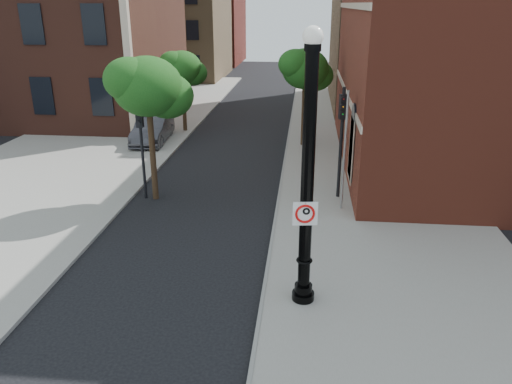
# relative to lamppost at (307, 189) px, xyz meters

# --- Properties ---
(ground) EXTENTS (120.00, 120.00, 0.00)m
(ground) POSITION_rel_lamppost_xyz_m (-3.14, -0.63, -3.30)
(ground) COLOR black
(ground) RESTS_ON ground
(sidewalk_right) EXTENTS (8.00, 60.00, 0.12)m
(sidewalk_right) POSITION_rel_lamppost_xyz_m (2.86, 9.37, -3.24)
(sidewalk_right) COLOR gray
(sidewalk_right) RESTS_ON ground
(sidewalk_left) EXTENTS (10.00, 50.00, 0.12)m
(sidewalk_left) POSITION_rel_lamppost_xyz_m (-12.14, 17.37, -3.24)
(sidewalk_left) COLOR gray
(sidewalk_left) RESTS_ON ground
(curb_edge) EXTENTS (0.10, 60.00, 0.14)m
(curb_edge) POSITION_rel_lamppost_xyz_m (-1.09, 9.37, -3.23)
(curb_edge) COLOR gray
(curb_edge) RESTS_ON ground
(bg_building_tan_a) EXTENTS (12.00, 12.00, 12.00)m
(bg_building_tan_a) POSITION_rel_lamppost_xyz_m (-15.14, 43.37, 2.70)
(bg_building_tan_a) COLOR olive
(bg_building_tan_a) RESTS_ON ground
(bg_building_red) EXTENTS (12.00, 12.00, 10.00)m
(bg_building_red) POSITION_rel_lamppost_xyz_m (-15.14, 57.37, 1.70)
(bg_building_red) COLOR maroon
(bg_building_red) RESTS_ON ground
(bg_building_tan_b) EXTENTS (22.00, 14.00, 14.00)m
(bg_building_tan_b) POSITION_rel_lamppost_xyz_m (12.86, 29.37, 3.70)
(bg_building_tan_b) COLOR olive
(bg_building_tan_b) RESTS_ON ground
(lamppost) EXTENTS (0.60, 0.60, 7.15)m
(lamppost) POSITION_rel_lamppost_xyz_m (0.00, 0.00, 0.00)
(lamppost) COLOR black
(lamppost) RESTS_ON ground
(no_parking_sign) EXTENTS (0.63, 0.14, 0.63)m
(no_parking_sign) POSITION_rel_lamppost_xyz_m (-0.02, -0.18, -0.60)
(no_parking_sign) COLOR white
(no_parking_sign) RESTS_ON ground
(parked_car) EXTENTS (1.94, 4.82, 1.56)m
(parked_car) POSITION_rel_lamppost_xyz_m (-8.88, 15.79, -2.52)
(parked_car) COLOR #303035
(parked_car) RESTS_ON ground
(traffic_signal_left) EXTENTS (0.27, 0.34, 4.12)m
(traffic_signal_left) POSITION_rel_lamppost_xyz_m (-6.61, 7.14, -0.53)
(traffic_signal_left) COLOR black
(traffic_signal_left) RESTS_ON ground
(traffic_signal_right) EXTENTS (0.34, 0.40, 4.61)m
(traffic_signal_right) POSITION_rel_lamppost_xyz_m (1.33, 7.81, -0.19)
(traffic_signal_right) COLOR black
(traffic_signal_right) RESTS_ON ground
(utility_pole) EXTENTS (0.09, 0.09, 4.68)m
(utility_pole) POSITION_rel_lamppost_xyz_m (1.39, 6.56, -0.96)
(utility_pole) COLOR #999999
(utility_pole) RESTS_ON ground
(street_tree_a) EXTENTS (3.20, 2.89, 5.76)m
(street_tree_a) POSITION_rel_lamppost_xyz_m (-6.14, 7.18, 1.25)
(street_tree_a) COLOR black
(street_tree_a) RESTS_ON ground
(street_tree_b) EXTENTS (2.76, 2.49, 4.97)m
(street_tree_b) POSITION_rel_lamppost_xyz_m (-7.59, 18.53, 0.62)
(street_tree_b) COLOR black
(street_tree_b) RESTS_ON ground
(street_tree_c) EXTENTS (2.99, 2.70, 5.38)m
(street_tree_c) POSITION_rel_lamppost_xyz_m (-0.19, 15.83, 0.95)
(street_tree_c) COLOR black
(street_tree_c) RESTS_ON ground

